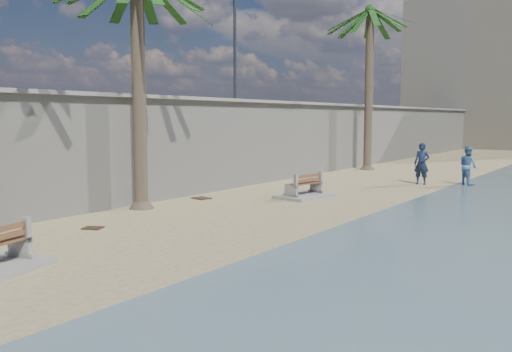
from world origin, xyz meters
The scene contains 10 objects.
ground_plane centered at (0.00, 0.00, 0.00)m, with size 140.00×140.00×0.00m, color tan.
seawall centered at (-5.20, 20.00, 1.75)m, with size 0.45×70.00×3.50m, color gray.
wall_cap centered at (-5.20, 20.00, 3.55)m, with size 0.80×70.00×0.12m, color gray.
bench_far centered at (-1.36, 11.19, 0.36)m, with size 1.61×2.16×0.83m.
palm_back centered at (-3.86, 22.28, 8.43)m, with size 5.00×5.00×9.48m.
streetlight centered at (-5.10, 12.00, 6.64)m, with size 0.28×0.28×5.12m.
person_a centered at (0.78, 17.44, 1.02)m, with size 0.74×0.50×2.05m, color #15213B.
person_b centered at (2.44, 18.40, 0.92)m, with size 0.89×0.69×1.84m, color #4F75A4.
debris_c centered at (-4.20, 8.86, 0.01)m, with size 0.64×0.51×0.03m, color #382616.
debris_d centered at (-3.04, 3.29, 0.01)m, with size 0.48×0.39×0.03m, color #382616.
Camera 1 is at (8.39, -5.47, 2.85)m, focal length 38.00 mm.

